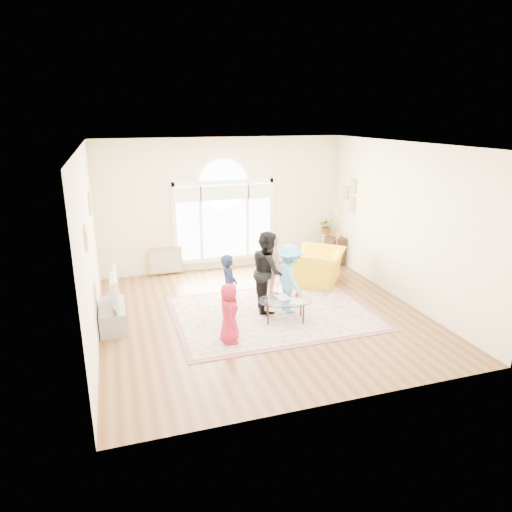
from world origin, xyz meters
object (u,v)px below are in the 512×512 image
object	(u,v)px
coffee_table	(285,301)
armchair	(318,267)
area_rug	(273,313)
tv_console	(113,316)
television	(111,289)

from	to	relation	value
coffee_table	armchair	bearing A→B (deg)	64.84
coffee_table	armchair	xyz separation A→B (m)	(1.45, 1.65, -0.01)
area_rug	armchair	size ratio (longest dim) A/B	2.99
tv_console	television	size ratio (longest dim) A/B	0.94
area_rug	armchair	distance (m)	2.04
area_rug	tv_console	world-z (taller)	tv_console
coffee_table	area_rug	bearing A→B (deg)	120.72
tv_console	television	bearing A→B (deg)	0.00
television	armchair	xyz separation A→B (m)	(4.50, 0.94, -0.33)
coffee_table	tv_console	bearing A→B (deg)	-176.88
armchair	tv_console	bearing A→B (deg)	-40.65
area_rug	tv_console	size ratio (longest dim) A/B	3.60
coffee_table	armchair	size ratio (longest dim) A/B	0.96
tv_console	television	distance (m)	0.52
tv_console	coffee_table	size ratio (longest dim) A/B	0.87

